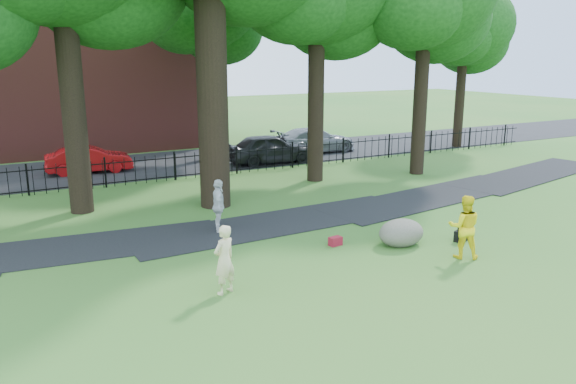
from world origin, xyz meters
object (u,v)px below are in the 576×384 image
woman (224,260)px  man (464,227)px  red_sedan (89,159)px  boulder (401,231)px

woman → man: size_ratio=0.94×
woman → red_sedan: size_ratio=0.43×
man → red_sedan: (-7.09, 16.89, -0.24)m
man → boulder: (-0.79, 1.67, -0.47)m
man → boulder: man is taller
woman → boulder: (5.90, 0.79, -0.42)m
boulder → red_sedan: 16.48m
boulder → woman: bearing=-172.4°
woman → man: bearing=149.0°
red_sedan → woman: bearing=-173.5°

